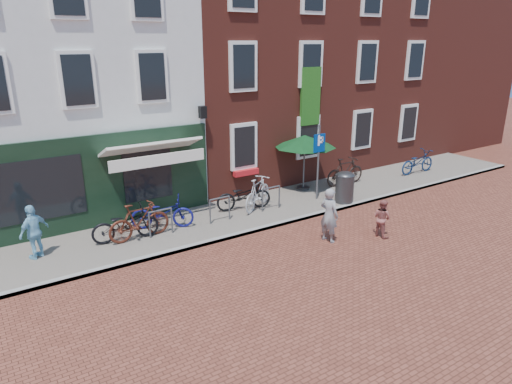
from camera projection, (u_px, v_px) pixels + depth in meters
ground at (279, 227)px, 14.57m from camera, size 80.00×80.00×0.00m
sidewalk at (278, 206)px, 16.26m from camera, size 24.00×3.00×0.10m
building_stucco at (51, 75)px, 16.11m from camera, size 8.00×8.00×9.00m
building_brick_mid at (224, 56)px, 19.57m from camera, size 6.00×8.00×10.00m
building_brick_right at (329, 54)px, 22.67m from camera, size 6.00×8.00×10.00m
filler_right at (413, 61)px, 26.20m from camera, size 7.00×8.00×9.00m
litter_bin at (345, 185)px, 16.29m from camera, size 0.66×0.66×1.21m
parking_sign at (319, 153)px, 16.25m from camera, size 0.50×0.07×2.74m
parasol at (305, 139)px, 17.30m from camera, size 2.40×2.40×2.24m
woman at (329, 215)px, 13.27m from camera, size 0.52×0.67×1.64m
boy at (382, 218)px, 13.69m from camera, size 0.48×0.60×1.17m
cafe_person at (34, 232)px, 12.05m from camera, size 0.94×0.77×1.50m
bicycle_0 at (125, 224)px, 13.19m from camera, size 1.99×0.90×1.01m
bicycle_1 at (139, 221)px, 13.27m from camera, size 1.89×0.64×1.12m
bicycle_2 at (162, 213)px, 14.06m from camera, size 2.02×1.44×1.01m
bicycle_3 at (258, 193)px, 15.69m from camera, size 1.86×1.43×1.12m
bicycle_4 at (244, 196)px, 15.60m from camera, size 2.03×1.12×1.01m
bicycle_5 at (345, 171)px, 18.26m from camera, size 1.88×0.57×1.12m
bicycle_6 at (417, 162)px, 19.88m from camera, size 1.93×0.70×1.01m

